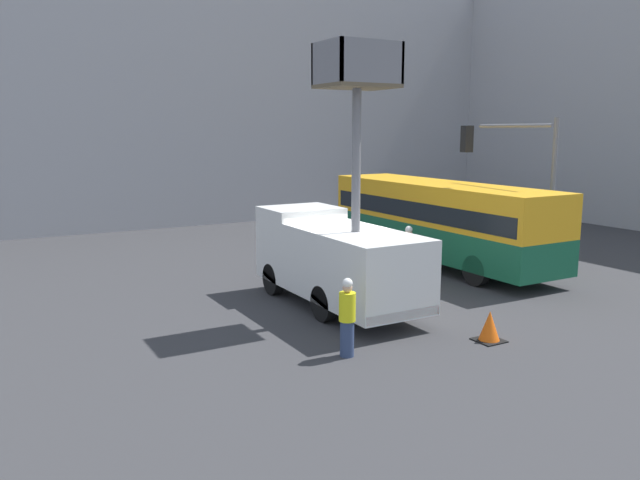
{
  "coord_description": "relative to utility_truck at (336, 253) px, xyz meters",
  "views": [
    {
      "loc": [
        -9.2,
        -15.24,
        5.06
      ],
      "look_at": [
        -0.22,
        0.68,
        1.83
      ],
      "focal_mm": 35.0,
      "sensor_mm": 36.0,
      "label": 1
    }
  ],
  "objects": [
    {
      "name": "ground_plane",
      "position": [
        0.22,
        0.24,
        -1.58
      ],
      "size": [
        120.0,
        120.0,
        0.0
      ],
      "primitive_type": "plane",
      "color": "#333335"
    },
    {
      "name": "building_backdrop_far",
      "position": [
        0.22,
        21.97,
        5.9
      ],
      "size": [
        44.0,
        10.0,
        14.95
      ],
      "color": "#9E9EA3",
      "rests_on": "ground_plane"
    },
    {
      "name": "utility_truck",
      "position": [
        0.0,
        0.0,
        0.0
      ],
      "size": [
        2.26,
        6.34,
        7.27
      ],
      "color": "silver",
      "rests_on": "ground_plane"
    },
    {
      "name": "city_bus",
      "position": [
        6.43,
        3.11,
        0.25
      ],
      "size": [
        2.61,
        10.54,
        3.1
      ],
      "rotation": [
        0.0,
        0.0,
        1.92
      ],
      "color": "#145638",
      "rests_on": "ground_plane"
    },
    {
      "name": "traffic_light_pole",
      "position": [
        8.35,
        1.01,
        2.21
      ],
      "size": [
        4.08,
        3.83,
        5.5
      ],
      "color": "slate",
      "rests_on": "ground_plane"
    },
    {
      "name": "road_worker_near_truck",
      "position": [
        -1.83,
        -3.57,
        -0.67
      ],
      "size": [
        0.38,
        0.38,
        1.82
      ],
      "rotation": [
        0.0,
        0.0,
        4.41
      ],
      "color": "navy",
      "rests_on": "ground_plane"
    },
    {
      "name": "road_worker_directing",
      "position": [
        3.74,
        1.48,
        -0.62
      ],
      "size": [
        0.38,
        0.38,
        1.89
      ],
      "rotation": [
        0.0,
        0.0,
        4.46
      ],
      "color": "navy",
      "rests_on": "ground_plane"
    },
    {
      "name": "traffic_cone_near_truck",
      "position": [
        1.72,
        -4.4,
        -1.22
      ],
      "size": [
        0.66,
        0.66,
        0.75
      ],
      "color": "black",
      "rests_on": "ground_plane"
    }
  ]
}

